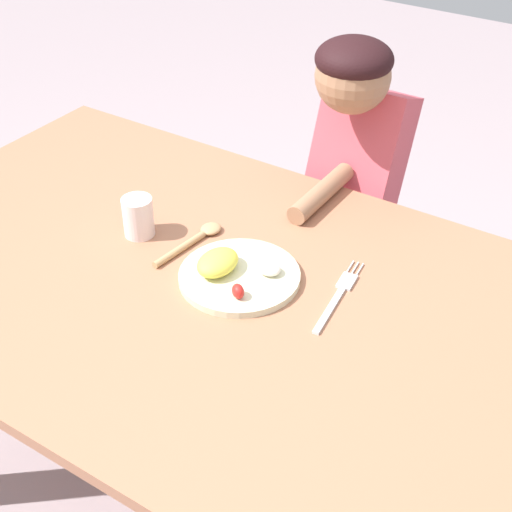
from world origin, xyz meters
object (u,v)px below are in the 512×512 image
at_px(person, 354,218).
at_px(fork, 339,295).
at_px(spoon, 196,239).
at_px(plate, 235,273).
at_px(drinking_cup, 138,217).

bearing_deg(person, fork, 112.30).
relative_size(fork, spoon, 1.22).
distance_m(plate, person, 0.55).
relative_size(plate, drinking_cup, 2.75).
xyz_separation_m(drinking_cup, person, (0.26, 0.51, -0.19)).
distance_m(plate, fork, 0.20).
bearing_deg(plate, drinking_cup, 175.76).
relative_size(plate, fork, 1.02).
bearing_deg(fork, person, 14.65).
height_order(plate, spoon, plate).
height_order(fork, spoon, spoon).
xyz_separation_m(fork, person, (-0.19, 0.47, -0.15)).
distance_m(spoon, drinking_cup, 0.13).
bearing_deg(plate, spoon, 156.75).
height_order(plate, fork, plate).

